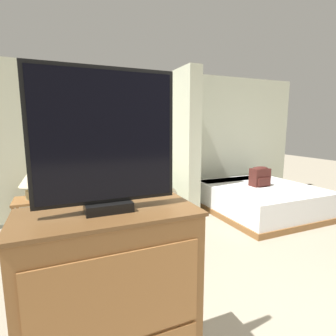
{
  "coord_description": "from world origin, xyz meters",
  "views": [
    {
      "loc": [
        -1.7,
        -0.88,
        1.61
      ],
      "look_at": [
        -0.35,
        2.26,
        1.05
      ],
      "focal_mm": 28.0,
      "sensor_mm": 36.0,
      "label": 1
    }
  ],
  "objects": [
    {
      "name": "tv",
      "position": [
        -1.47,
        0.46,
        1.53
      ],
      "size": [
        0.72,
        0.16,
        0.73
      ],
      "color": "black",
      "rests_on": "tv_dresser"
    },
    {
      "name": "backpack",
      "position": [
        1.71,
        2.78,
        0.69
      ],
      "size": [
        0.34,
        0.24,
        0.36
      ],
      "color": "#471E19",
      "rests_on": "bed"
    },
    {
      "name": "couch",
      "position": [
        -0.89,
        3.35,
        0.32
      ],
      "size": [
        1.96,
        0.84,
        0.87
      ],
      "color": "#B7AD8E",
      "rests_on": "ground_plane"
    },
    {
      "name": "bed",
      "position": [
        1.73,
        2.77,
        0.26
      ],
      "size": [
        1.81,
        1.92,
        0.5
      ],
      "color": "brown",
      "rests_on": "ground_plane"
    },
    {
      "name": "coffee_table",
      "position": [
        -0.99,
        2.28,
        0.34
      ],
      "size": [
        0.67,
        0.49,
        0.38
      ],
      "color": "brown",
      "rests_on": "ground_plane"
    },
    {
      "name": "side_table",
      "position": [
        -2.08,
        3.34,
        0.46
      ],
      "size": [
        0.5,
        0.5,
        0.53
      ],
      "color": "brown",
      "rests_on": "ground_plane"
    },
    {
      "name": "wall_back",
      "position": [
        -0.0,
        3.83,
        1.29
      ],
      "size": [
        6.73,
        0.16,
        2.6
      ],
      "color": "beige",
      "rests_on": "ground_plane"
    },
    {
      "name": "wall_partition_pillar",
      "position": [
        0.48,
        3.39,
        1.3
      ],
      "size": [
        0.24,
        0.76,
        2.6
      ],
      "color": "beige",
      "rests_on": "ground_plane"
    },
    {
      "name": "table_lamp",
      "position": [
        -2.08,
        3.34,
        0.82
      ],
      "size": [
        0.32,
        0.32,
        0.42
      ],
      "color": "tan",
      "rests_on": "side_table"
    },
    {
      "name": "tv_dresser",
      "position": [
        -1.47,
        0.46,
        0.58
      ],
      "size": [
        0.94,
        0.47,
        1.17
      ],
      "color": "brown",
      "rests_on": "ground_plane"
    }
  ]
}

